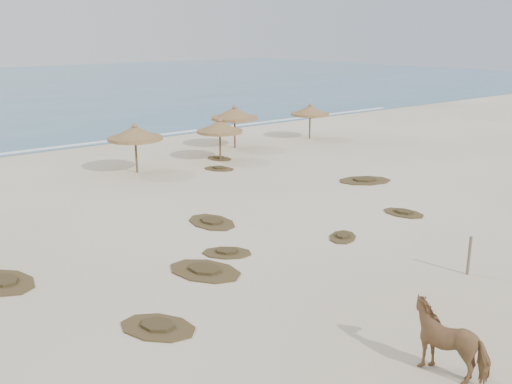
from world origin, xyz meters
The scene contains 18 objects.
ground centered at (0.00, 0.00, 0.00)m, with size 160.00×160.00×0.00m, color beige.
foam_line centered at (0.00, 26.00, 0.00)m, with size 70.00×0.60×0.01m, color white.
palapa_3 centered at (1.71, 15.91, 2.24)m, with size 3.69×3.69×2.88m.
palapa_4 centered at (7.28, 15.66, 2.07)m, with size 3.39×3.39×2.67m.
palapa_5 centered at (10.32, 18.30, 2.34)m, with size 3.68×3.68×3.01m.
palapa_6 centered at (16.81, 17.71, 2.08)m, with size 2.88×2.88×2.69m.
horse centered at (-1.47, -6.59, 0.83)m, with size 0.89×1.96×1.65m, color #976D44.
fence_post_near centered at (3.89, -3.70, 0.67)m, with size 0.10×0.10×1.33m, color #6D6552.
scrub_1 centered at (-8.43, 5.01, 0.05)m, with size 2.27×2.89×0.16m.
scrub_2 centered at (-1.35, 2.69, 0.05)m, with size 2.13×2.08×0.16m.
scrub_3 centered at (0.13, 5.89, 0.05)m, with size 1.67×2.52×0.16m.
scrub_4 centered at (7.50, 1.72, 0.05)m, with size 1.53×2.06×0.16m.
scrub_5 centered at (10.47, 6.63, 0.05)m, with size 3.40×2.97×0.16m.
scrub_7 centered at (5.85, 13.70, 0.05)m, with size 1.96×2.17×0.16m.
scrub_9 centered at (-2.86, 1.82, 0.05)m, with size 2.62×3.12×0.16m.
scrub_10 centered at (7.43, 16.00, 0.05)m, with size 1.52×2.00×0.16m.
scrub_11 centered at (-5.94, -0.58, 0.05)m, with size 2.37×2.64×0.16m.
scrub_12 centered at (3.16, 1.25, 0.05)m, with size 1.85×1.70×0.16m.
Camera 1 is at (-12.35, -13.13, 7.75)m, focal length 40.00 mm.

